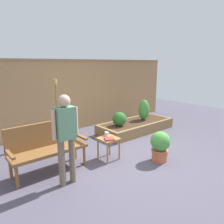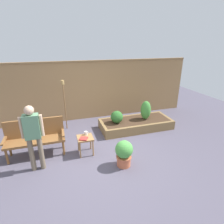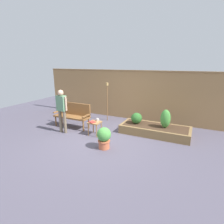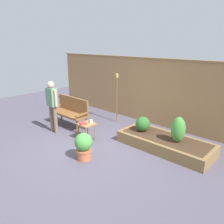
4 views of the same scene
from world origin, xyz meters
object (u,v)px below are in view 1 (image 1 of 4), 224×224
object	(u,v)px
garden_bench	(47,144)
shrub_far_corner	(144,110)
person_by_bench	(66,132)
tiki_torch	(56,100)
side_table	(109,142)
shrub_near_bench	(119,119)
book_on_table	(109,139)
potted_boxwood	(160,145)
cup_on_table	(107,134)

from	to	relation	value
garden_bench	shrub_far_corner	distance (m)	3.49
person_by_bench	tiki_torch	bearing A→B (deg)	68.19
garden_bench	shrub_far_corner	size ratio (longest dim) A/B	2.25
side_table	shrub_near_bench	size ratio (longest dim) A/B	1.20
book_on_table	shrub_far_corner	bearing A→B (deg)	49.29
side_table	potted_boxwood	world-z (taller)	potted_boxwood
side_table	cup_on_table	bearing A→B (deg)	69.45
potted_boxwood	tiki_torch	size ratio (longest dim) A/B	0.39
book_on_table	person_by_bench	distance (m)	1.21
garden_bench	potted_boxwood	xyz separation A→B (m)	(2.00, -1.15, -0.19)
shrub_near_bench	tiki_torch	bearing A→B (deg)	156.16
book_on_table	tiki_torch	bearing A→B (deg)	124.28
side_table	garden_bench	bearing A→B (deg)	162.60
shrub_far_corner	person_by_bench	size ratio (longest dim) A/B	0.41
shrub_near_bench	person_by_bench	xyz separation A→B (m)	(-2.35, -1.29, 0.43)
book_on_table	tiki_torch	world-z (taller)	tiki_torch
cup_on_table	shrub_far_corner	distance (m)	2.33
book_on_table	person_by_bench	world-z (taller)	person_by_bench
side_table	shrub_near_bench	world-z (taller)	shrub_near_bench
potted_boxwood	tiki_torch	distance (m)	2.81
potted_boxwood	cup_on_table	bearing A→B (deg)	129.12
book_on_table	potted_boxwood	bearing A→B (deg)	-15.43
tiki_torch	side_table	bearing A→B (deg)	-77.63
garden_bench	person_by_bench	distance (m)	0.79
side_table	person_by_bench	world-z (taller)	person_by_bench
shrub_far_corner	person_by_bench	world-z (taller)	person_by_bench
side_table	person_by_bench	bearing A→B (deg)	-165.31
shrub_far_corner	book_on_table	bearing A→B (deg)	-154.80
shrub_far_corner	tiki_torch	bearing A→B (deg)	165.08
garden_bench	potted_boxwood	bearing A→B (deg)	-29.97
side_table	book_on_table	distance (m)	0.14
side_table	potted_boxwood	size ratio (longest dim) A/B	0.74
cup_on_table	book_on_table	xyz separation A→B (m)	(-0.10, -0.21, -0.03)
shrub_near_bench	cup_on_table	bearing A→B (deg)	-143.27
cup_on_table	book_on_table	world-z (taller)	cup_on_table
shrub_near_bench	shrub_far_corner	xyz separation A→B (m)	(1.03, 0.00, 0.12)
garden_bench	book_on_table	world-z (taller)	garden_bench
cup_on_table	potted_boxwood	world-z (taller)	potted_boxwood
shrub_far_corner	tiki_torch	world-z (taller)	tiki_torch
side_table	book_on_table	world-z (taller)	book_on_table
garden_bench	book_on_table	xyz separation A→B (m)	(1.17, -0.47, -0.05)
garden_bench	cup_on_table	distance (m)	1.29
cup_on_table	book_on_table	size ratio (longest dim) A/B	0.64
side_table	shrub_far_corner	xyz separation A→B (m)	(2.22, 0.98, 0.22)
garden_bench	cup_on_table	world-z (taller)	garden_bench
cup_on_table	shrub_far_corner	xyz separation A→B (m)	(2.17, 0.85, 0.09)
garden_bench	book_on_table	distance (m)	1.26
book_on_table	shrub_near_bench	distance (m)	1.64
side_table	cup_on_table	distance (m)	0.19
side_table	book_on_table	xyz separation A→B (m)	(-0.05, -0.09, 0.10)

